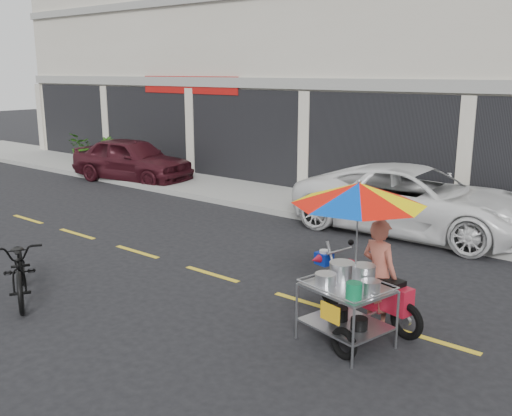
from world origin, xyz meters
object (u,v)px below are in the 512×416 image
Objects in this scene: near_bicycle at (20,268)px; food_vendor_rig at (363,238)px; white_pickup at (415,200)px; maroon_sedan at (132,159)px.

near_bicycle is 5.23m from food_vendor_rig.
food_vendor_rig is (1.53, -5.20, 0.64)m from white_pickup.
maroon_sedan is 9.50m from white_pickup.
maroon_sedan is at bearing 87.06° from white_pickup.
food_vendor_rig is (4.69, 2.14, 0.86)m from near_bicycle.
near_bicycle is at bearing -142.33° from food_vendor_rig.
white_pickup is at bearing 119.63° from food_vendor_rig.
food_vendor_rig is (11.03, -5.20, 0.66)m from maroon_sedan.
near_bicycle is (-3.16, -7.33, -0.22)m from white_pickup.
white_pickup reaches higher than near_bicycle.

